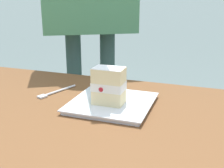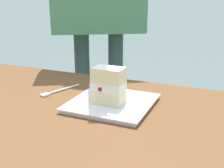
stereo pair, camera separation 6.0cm
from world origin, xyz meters
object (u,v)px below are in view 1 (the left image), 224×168
(cake_slice, at_px, (109,86))
(dessert_fork, at_px, (55,92))
(patio_table, at_px, (113,151))
(dessert_plate, at_px, (112,103))

(cake_slice, bearing_deg, dessert_fork, 164.18)
(dessert_fork, bearing_deg, cake_slice, -15.82)
(dessert_fork, bearing_deg, patio_table, -31.23)
(dessert_plate, bearing_deg, cake_slice, -100.65)
(patio_table, distance_m, dessert_plate, 0.16)
(dessert_plate, relative_size, dessert_fork, 1.53)
(patio_table, relative_size, dessert_fork, 9.78)
(dessert_plate, xyz_separation_m, cake_slice, (-0.00, -0.02, 0.07))
(dessert_plate, relative_size, cake_slice, 2.20)
(patio_table, height_order, cake_slice, cake_slice)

